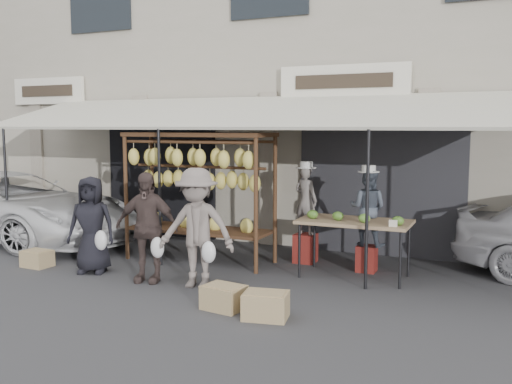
% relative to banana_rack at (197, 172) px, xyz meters
% --- Properties ---
extents(ground_plane, '(90.00, 90.00, 0.00)m').
position_rel_banana_rack_xyz_m(ground_plane, '(0.55, -1.64, -1.57)').
color(ground_plane, '#2D2D30').
extents(shophouse, '(24.00, 6.15, 7.30)m').
position_rel_banana_rack_xyz_m(shophouse, '(0.55, 4.85, 2.08)').
color(shophouse, '#A49A8B').
rests_on(shophouse, ground_plane).
extents(awning, '(10.00, 2.35, 2.92)m').
position_rel_banana_rack_xyz_m(awning, '(0.56, 0.64, 1.00)').
color(awning, beige).
rests_on(awning, ground_plane).
extents(banana_rack, '(2.60, 0.90, 2.24)m').
position_rel_banana_rack_xyz_m(banana_rack, '(0.00, 0.00, 0.00)').
color(banana_rack, '#382212').
rests_on(banana_rack, ground_plane).
extents(produce_table, '(1.70, 0.90, 1.04)m').
position_rel_banana_rack_xyz_m(produce_table, '(2.73, 0.06, -0.71)').
color(produce_table, '#9F805D').
rests_on(produce_table, ground_plane).
extents(vendor_left, '(0.49, 0.39, 1.17)m').
position_rel_banana_rack_xyz_m(vendor_left, '(1.72, 0.70, -0.48)').
color(vendor_left, slate).
rests_on(vendor_left, stool_left).
extents(vendor_right, '(0.63, 0.50, 1.23)m').
position_rel_banana_rack_xyz_m(vendor_right, '(2.83, 0.51, -0.53)').
color(vendor_right, '#474F5D').
rests_on(vendor_right, stool_right).
extents(customer_left, '(0.88, 0.72, 1.55)m').
position_rel_banana_rack_xyz_m(customer_left, '(-1.18, -1.34, -0.79)').
color(customer_left, black).
rests_on(customer_left, ground_plane).
extents(customer_mid, '(1.04, 0.61, 1.67)m').
position_rel_banana_rack_xyz_m(customer_mid, '(-0.07, -1.43, -0.74)').
color(customer_mid, '#453633').
rests_on(customer_mid, ground_plane).
extents(customer_right, '(1.23, 0.84, 1.75)m').
position_rel_banana_rack_xyz_m(customer_right, '(0.78, -1.39, -0.69)').
color(customer_right, slate).
rests_on(customer_right, ground_plane).
extents(stool_left, '(0.36, 0.36, 0.50)m').
position_rel_banana_rack_xyz_m(stool_left, '(1.72, 0.70, -1.32)').
color(stool_left, maroon).
rests_on(stool_left, ground_plane).
extents(stool_right, '(0.36, 0.36, 0.43)m').
position_rel_banana_rack_xyz_m(stool_right, '(2.83, 0.51, -1.36)').
color(stool_right, maroon).
rests_on(stool_right, ground_plane).
extents(crate_near_a, '(0.57, 0.47, 0.31)m').
position_rel_banana_rack_xyz_m(crate_near_a, '(1.60, -2.14, -1.42)').
color(crate_near_a, tan).
rests_on(crate_near_a, ground_plane).
extents(crate_near_b, '(0.60, 0.50, 0.32)m').
position_rel_banana_rack_xyz_m(crate_near_b, '(2.23, -2.24, -1.41)').
color(crate_near_b, tan).
rests_on(crate_near_b, ground_plane).
extents(crate_far, '(0.48, 0.37, 0.28)m').
position_rel_banana_rack_xyz_m(crate_far, '(-2.28, -1.43, -1.43)').
color(crate_far, tan).
rests_on(crate_far, ground_plane).
extents(van, '(5.21, 3.16, 2.03)m').
position_rel_banana_rack_xyz_m(van, '(-5.00, 0.44, -0.56)').
color(van, white).
rests_on(van, ground_plane).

